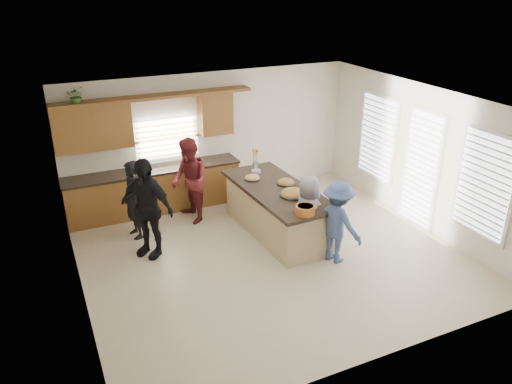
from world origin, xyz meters
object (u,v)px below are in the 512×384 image
woman_right_back (338,222)px  woman_right_front (308,214)px  island (277,212)px  woman_left_front (146,208)px  woman_left_back (133,200)px  salad_bowl (305,209)px  woman_left_mid (190,181)px

woman_right_back → woman_right_front: woman_right_back is taller
island → woman_left_front: 2.51m
woman_left_back → woman_right_front: woman_left_back is taller
woman_left_back → woman_right_back: size_ratio=1.03×
salad_bowl → woman_left_front: bearing=149.2°
woman_left_mid → salad_bowl: bearing=23.3°
salad_bowl → woman_left_back: woman_left_back is taller
woman_right_back → woman_right_front: (-0.28, 0.54, -0.02)m
salad_bowl → woman_right_back: size_ratio=0.22×
woman_left_front → island: bearing=45.0°
woman_left_front → salad_bowl: bearing=19.7°
salad_bowl → woman_left_mid: (-1.28, 2.40, -0.16)m
salad_bowl → woman_left_back: 3.31m
salad_bowl → woman_right_front: (0.28, 0.37, -0.31)m
island → woman_right_back: (0.49, -1.35, 0.30)m
salad_bowl → woman_left_mid: bearing=118.0°
island → woman_left_mid: 1.87m
salad_bowl → woman_right_back: 0.65m
island → woman_right_back: size_ratio=1.84×
salad_bowl → woman_right_back: (0.56, -0.17, -0.29)m
woman_left_back → woman_right_back: woman_left_back is taller
island → woman_right_back: 1.47m
island → salad_bowl: 1.32m
woman_left_front → woman_left_back: bearing=146.6°
woman_left_back → salad_bowl: bearing=38.7°
woman_right_front → woman_left_back: bearing=55.8°
woman_left_back → woman_left_mid: 1.21m
woman_left_back → woman_left_front: 0.79m
woman_left_back → woman_left_front: bearing=-3.5°
woman_left_front → woman_left_mid: bearing=92.1°
island → woman_left_back: size_ratio=1.79×
woman_left_mid → woman_right_back: 3.16m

